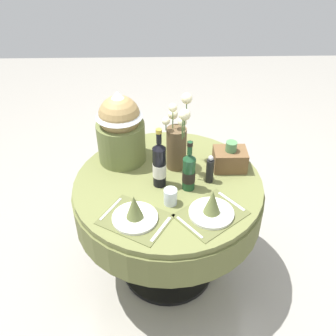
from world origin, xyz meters
TOP-DOWN VIEW (x-y plane):
  - ground at (0.00, 0.00)m, footprint 8.00×8.00m
  - dining_table at (0.00, 0.00)m, footprint 1.13×1.13m
  - place_setting_left at (-0.18, -0.31)m, footprint 0.42×0.40m
  - place_setting_right at (0.22, -0.28)m, footprint 0.43×0.41m
  - flower_vase at (0.06, 0.15)m, footprint 0.18×0.25m
  - wine_bottle_left at (0.11, -0.06)m, footprint 0.07×0.07m
  - wine_bottle_centre at (-0.05, -0.02)m, footprint 0.08×0.08m
  - tumbler_near_right at (0.01, -0.19)m, footprint 0.07×0.07m
  - pepper_mill at (0.24, -0.00)m, footprint 0.04×0.04m
  - gift_tub_back_left at (-0.28, 0.24)m, footprint 0.29×0.29m
  - woven_basket_side_right at (0.38, 0.13)m, footprint 0.20×0.15m

SIDE VIEW (x-z plane):
  - ground at x=0.00m, z-range 0.00..0.00m
  - dining_table at x=0.00m, z-range 0.24..1.02m
  - tumbler_near_right at x=0.01m, z-range 0.78..0.87m
  - place_setting_left at x=-0.18m, z-range 0.75..0.91m
  - place_setting_right at x=0.22m, z-range 0.75..0.91m
  - woven_basket_side_right at x=0.38m, z-range 0.76..0.94m
  - pepper_mill at x=0.24m, z-range 0.77..0.95m
  - wine_bottle_left at x=0.11m, z-range 0.74..1.06m
  - wine_bottle_centre at x=-0.05m, z-range 0.74..1.11m
  - flower_vase at x=0.06m, z-range 0.75..1.20m
  - gift_tub_back_left at x=-0.28m, z-range 0.79..1.26m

